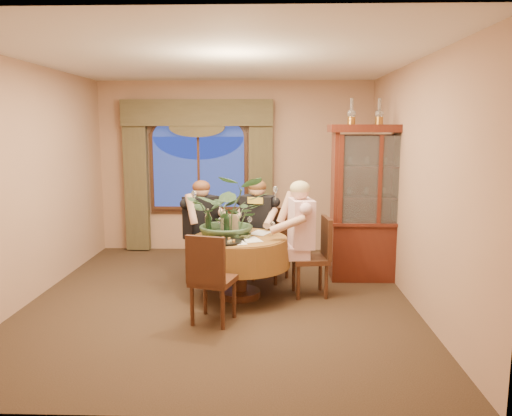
{
  "coord_description": "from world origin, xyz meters",
  "views": [
    {
      "loc": [
        0.6,
        -5.76,
        2.04
      ],
      "look_at": [
        0.42,
        0.08,
        1.1
      ],
      "focal_mm": 35.0,
      "sensor_mm": 36.0,
      "label": 1
    }
  ],
  "objects_px": {
    "chair_front_left": "(213,278)",
    "person_pink": "(301,238)",
    "chair_back": "(212,245)",
    "person_back": "(201,231)",
    "wine_bottle_2": "(208,222)",
    "stoneware_vase": "(233,225)",
    "oil_lamp_left": "(352,111)",
    "dining_table": "(240,267)",
    "chair_back_right": "(270,245)",
    "oil_lamp_center": "(379,111)",
    "person_scarf": "(258,230)",
    "olive_bowl": "(244,236)",
    "oil_lamp_right": "(407,111)",
    "centerpiece_plant": "(230,184)",
    "china_cabinet": "(376,203)",
    "chair_right": "(310,257)",
    "wine_bottle_1": "(208,224)",
    "wine_bottle_3": "(227,224)",
    "wine_bottle_0": "(224,223)"
  },
  "relations": [
    {
      "from": "china_cabinet",
      "to": "oil_lamp_right",
      "type": "bearing_deg",
      "value": 0.0
    },
    {
      "from": "chair_front_left",
      "to": "person_scarf",
      "type": "xyz_separation_m",
      "value": [
        0.43,
        1.52,
        0.2
      ]
    },
    {
      "from": "oil_lamp_right",
      "to": "oil_lamp_center",
      "type": "bearing_deg",
      "value": 180.0
    },
    {
      "from": "centerpiece_plant",
      "to": "olive_bowl",
      "type": "distance_m",
      "value": 0.66
    },
    {
      "from": "oil_lamp_left",
      "to": "person_scarf",
      "type": "relative_size",
      "value": 0.25
    },
    {
      "from": "chair_front_left",
      "to": "wine_bottle_3",
      "type": "distance_m",
      "value": 0.84
    },
    {
      "from": "person_pink",
      "to": "wine_bottle_2",
      "type": "distance_m",
      "value": 1.15
    },
    {
      "from": "china_cabinet",
      "to": "olive_bowl",
      "type": "distance_m",
      "value": 1.95
    },
    {
      "from": "person_pink",
      "to": "china_cabinet",
      "type": "bearing_deg",
      "value": -65.14
    },
    {
      "from": "person_back",
      "to": "china_cabinet",
      "type": "bearing_deg",
      "value": 143.26
    },
    {
      "from": "oil_lamp_center",
      "to": "stoneware_vase",
      "type": "xyz_separation_m",
      "value": [
        -1.86,
        -0.7,
        -1.38
      ]
    },
    {
      "from": "dining_table",
      "to": "wine_bottle_1",
      "type": "bearing_deg",
      "value": -171.37
    },
    {
      "from": "chair_front_left",
      "to": "person_back",
      "type": "relative_size",
      "value": 0.7
    },
    {
      "from": "olive_bowl",
      "to": "dining_table",
      "type": "bearing_deg",
      "value": 127.67
    },
    {
      "from": "chair_right",
      "to": "centerpiece_plant",
      "type": "height_order",
      "value": "centerpiece_plant"
    },
    {
      "from": "dining_table",
      "to": "wine_bottle_0",
      "type": "relative_size",
      "value": 3.72
    },
    {
      "from": "oil_lamp_left",
      "to": "centerpiece_plant",
      "type": "xyz_separation_m",
      "value": [
        -1.54,
        -0.69,
        -0.88
      ]
    },
    {
      "from": "oil_lamp_left",
      "to": "person_pink",
      "type": "bearing_deg",
      "value": -134.39
    },
    {
      "from": "centerpiece_plant",
      "to": "wine_bottle_1",
      "type": "xyz_separation_m",
      "value": [
        -0.24,
        -0.17,
        -0.46
      ]
    },
    {
      "from": "chair_back",
      "to": "olive_bowl",
      "type": "distance_m",
      "value": 0.97
    },
    {
      "from": "chair_back",
      "to": "person_scarf",
      "type": "height_order",
      "value": "person_scarf"
    },
    {
      "from": "chair_back_right",
      "to": "olive_bowl",
      "type": "relative_size",
      "value": 5.76
    },
    {
      "from": "chair_back",
      "to": "person_back",
      "type": "height_order",
      "value": "person_back"
    },
    {
      "from": "china_cabinet",
      "to": "wine_bottle_0",
      "type": "relative_size",
      "value": 6.32
    },
    {
      "from": "chair_right",
      "to": "chair_back",
      "type": "bearing_deg",
      "value": 57.8
    },
    {
      "from": "dining_table",
      "to": "olive_bowl",
      "type": "distance_m",
      "value": 0.41
    },
    {
      "from": "oil_lamp_center",
      "to": "wine_bottle_0",
      "type": "bearing_deg",
      "value": -158.03
    },
    {
      "from": "oil_lamp_center",
      "to": "person_pink",
      "type": "distance_m",
      "value": 1.98
    },
    {
      "from": "dining_table",
      "to": "chair_back_right",
      "type": "distance_m",
      "value": 0.81
    },
    {
      "from": "chair_front_left",
      "to": "person_pink",
      "type": "height_order",
      "value": "person_pink"
    },
    {
      "from": "chair_back_right",
      "to": "person_back",
      "type": "height_order",
      "value": "person_back"
    },
    {
      "from": "chair_right",
      "to": "chair_back",
      "type": "distance_m",
      "value": 1.42
    },
    {
      "from": "oil_lamp_left",
      "to": "wine_bottle_2",
      "type": "relative_size",
      "value": 1.03
    },
    {
      "from": "oil_lamp_center",
      "to": "person_scarf",
      "type": "bearing_deg",
      "value": -177.05
    },
    {
      "from": "person_back",
      "to": "stoneware_vase",
      "type": "bearing_deg",
      "value": 91.06
    },
    {
      "from": "person_pink",
      "to": "person_back",
      "type": "height_order",
      "value": "person_pink"
    },
    {
      "from": "wine_bottle_3",
      "to": "china_cabinet",
      "type": "bearing_deg",
      "value": 24.85
    },
    {
      "from": "chair_back",
      "to": "centerpiece_plant",
      "type": "bearing_deg",
      "value": 86.09
    },
    {
      "from": "chair_front_left",
      "to": "oil_lamp_left",
      "type": "bearing_deg",
      "value": 60.03
    },
    {
      "from": "person_pink",
      "to": "wine_bottle_3",
      "type": "height_order",
      "value": "person_pink"
    },
    {
      "from": "chair_back_right",
      "to": "chair_front_left",
      "type": "relative_size",
      "value": 1.0
    },
    {
      "from": "olive_bowl",
      "to": "wine_bottle_3",
      "type": "bearing_deg",
      "value": -178.01
    },
    {
      "from": "wine_bottle_0",
      "to": "olive_bowl",
      "type": "bearing_deg",
      "value": -19.63
    },
    {
      "from": "oil_lamp_right",
      "to": "wine_bottle_2",
      "type": "relative_size",
      "value": 1.03
    },
    {
      "from": "china_cabinet",
      "to": "chair_back_right",
      "type": "distance_m",
      "value": 1.52
    },
    {
      "from": "china_cabinet",
      "to": "wine_bottle_1",
      "type": "bearing_deg",
      "value": -158.14
    },
    {
      "from": "person_scarf",
      "to": "oil_lamp_right",
      "type": "bearing_deg",
      "value": -162.01
    },
    {
      "from": "oil_lamp_right",
      "to": "person_scarf",
      "type": "distance_m",
      "value": 2.5
    },
    {
      "from": "oil_lamp_left",
      "to": "oil_lamp_right",
      "type": "bearing_deg",
      "value": 0.0
    },
    {
      "from": "centerpiece_plant",
      "to": "olive_bowl",
      "type": "relative_size",
      "value": 6.57
    }
  ]
}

